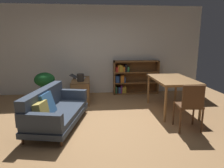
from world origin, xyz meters
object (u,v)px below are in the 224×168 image
object	(u,v)px
open_laptop	(78,77)
desk_speaker	(80,78)
media_console	(81,90)
bookshelf	(132,77)
potted_floor_plant	(45,83)
fabric_couch	(54,109)
dining_table	(172,82)
dining_chair_near	(190,104)

from	to	relation	value
open_laptop	desk_speaker	xyz separation A→B (m)	(0.08, -0.43, 0.07)
media_console	open_laptop	xyz separation A→B (m)	(-0.07, 0.20, 0.32)
media_console	bookshelf	bearing A→B (deg)	22.56
open_laptop	potted_floor_plant	size ratio (longest dim) A/B	0.54
potted_floor_plant	fabric_couch	bearing A→B (deg)	-72.45
fabric_couch	potted_floor_plant	distance (m)	1.57
dining_table	open_laptop	bearing A→B (deg)	150.39
desk_speaker	potted_floor_plant	bearing A→B (deg)	-179.26
media_console	bookshelf	size ratio (longest dim) A/B	0.82
media_console	dining_table	bearing A→B (deg)	-26.32
fabric_couch	desk_speaker	distance (m)	1.61
dining_chair_near	desk_speaker	bearing A→B (deg)	136.88
open_laptop	potted_floor_plant	bearing A→B (deg)	-152.36
media_console	bookshelf	world-z (taller)	bookshelf
media_console	open_laptop	size ratio (longest dim) A/B	2.56
open_laptop	bookshelf	bearing A→B (deg)	15.38
fabric_couch	open_laptop	size ratio (longest dim) A/B	4.08
potted_floor_plant	dining_table	xyz separation A→B (m)	(3.12, -0.85, 0.16)
media_console	dining_table	size ratio (longest dim) A/B	0.83
media_console	potted_floor_plant	world-z (taller)	potted_floor_plant
desk_speaker	bookshelf	bearing A→B (deg)	29.38
open_laptop	potted_floor_plant	xyz separation A→B (m)	(-0.85, -0.44, -0.06)
potted_floor_plant	bookshelf	world-z (taller)	bookshelf
dining_table	potted_floor_plant	bearing A→B (deg)	164.83
fabric_couch	dining_chair_near	size ratio (longest dim) A/B	2.07
desk_speaker	bookshelf	xyz separation A→B (m)	(1.58, 0.89, -0.18)
fabric_couch	desk_speaker	world-z (taller)	desk_speaker
media_console	desk_speaker	size ratio (longest dim) A/B	5.69
media_console	bookshelf	distance (m)	1.73
media_console	dining_chair_near	world-z (taller)	dining_chair_near
dining_chair_near	potted_floor_plant	bearing A→B (deg)	147.19
open_laptop	dining_table	xyz separation A→B (m)	(2.27, -1.29, 0.10)
dining_table	dining_chair_near	distance (m)	1.13
dining_table	bookshelf	bearing A→B (deg)	109.22
desk_speaker	dining_table	size ratio (longest dim) A/B	0.15
fabric_couch	potted_floor_plant	bearing A→B (deg)	107.55
bookshelf	open_laptop	bearing A→B (deg)	-164.62
media_console	desk_speaker	world-z (taller)	desk_speaker
media_console	potted_floor_plant	size ratio (longest dim) A/B	1.38
media_console	potted_floor_plant	distance (m)	0.99
desk_speaker	potted_floor_plant	size ratio (longest dim) A/B	0.24
media_console	dining_table	distance (m)	2.49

